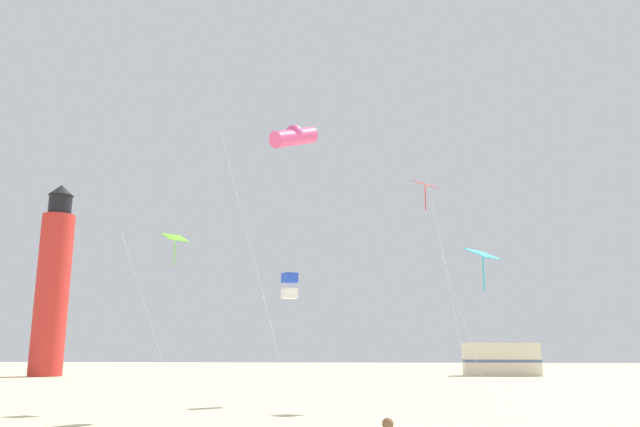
{
  "coord_description": "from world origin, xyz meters",
  "views": [
    {
      "loc": [
        1.31,
        -7.0,
        2.31
      ],
      "look_at": [
        -0.23,
        12.6,
        6.59
      ],
      "focal_mm": 34.91,
      "sensor_mm": 36.0,
      "label": 1
    }
  ],
  "objects_px": {
    "lighthouse_distant": "(53,284)",
    "rv_van_cream": "(501,359)",
    "kite_diamond_scarlet": "(427,193)",
    "kite_diamond_lime": "(174,243)",
    "kite_box_blue": "(289,286)",
    "kite_diamond_cyan": "(482,259)",
    "kite_tube_rainbow": "(294,136)"
  },
  "relations": [
    {
      "from": "kite_box_blue",
      "to": "rv_van_cream",
      "type": "relative_size",
      "value": 0.86
    },
    {
      "from": "kite_diamond_scarlet",
      "to": "kite_tube_rainbow",
      "type": "xyz_separation_m",
      "value": [
        -5.7,
        -3.19,
        1.73
      ]
    },
    {
      "from": "lighthouse_distant",
      "to": "rv_van_cream",
      "type": "xyz_separation_m",
      "value": [
        38.95,
        4.21,
        -6.45
      ]
    },
    {
      "from": "kite_diamond_cyan",
      "to": "kite_diamond_scarlet",
      "type": "relative_size",
      "value": 0.56
    },
    {
      "from": "kite_diamond_scarlet",
      "to": "kite_box_blue",
      "type": "xyz_separation_m",
      "value": [
        -6.24,
        0.03,
        -4.18
      ]
    },
    {
      "from": "kite_tube_rainbow",
      "to": "lighthouse_distant",
      "type": "distance_m",
      "value": 37.32
    },
    {
      "from": "lighthouse_distant",
      "to": "kite_diamond_scarlet",
      "type": "bearing_deg",
      "value": -39.25
    },
    {
      "from": "kite_diamond_scarlet",
      "to": "kite_diamond_lime",
      "type": "distance_m",
      "value": 11.42
    },
    {
      "from": "kite_box_blue",
      "to": "kite_diamond_lime",
      "type": "bearing_deg",
      "value": -150.37
    },
    {
      "from": "kite_diamond_scarlet",
      "to": "rv_van_cream",
      "type": "bearing_deg",
      "value": 73.3
    },
    {
      "from": "kite_box_blue",
      "to": "rv_van_cream",
      "type": "distance_m",
      "value": 32.74
    },
    {
      "from": "kite_diamond_scarlet",
      "to": "lighthouse_distant",
      "type": "distance_m",
      "value": 39.11
    },
    {
      "from": "kite_diamond_scarlet",
      "to": "rv_van_cream",
      "type": "height_order",
      "value": "kite_diamond_scarlet"
    },
    {
      "from": "kite_diamond_lime",
      "to": "kite_tube_rainbow",
      "type": "relative_size",
      "value": 0.61
    },
    {
      "from": "kite_diamond_cyan",
      "to": "rv_van_cream",
      "type": "xyz_separation_m",
      "value": [
        7.72,
        36.41,
        -3.74
      ]
    },
    {
      "from": "lighthouse_distant",
      "to": "kite_tube_rainbow",
      "type": "bearing_deg",
      "value": -48.66
    },
    {
      "from": "kite_diamond_lime",
      "to": "kite_box_blue",
      "type": "xyz_separation_m",
      "value": [
        4.57,
        2.6,
        -1.57
      ]
    },
    {
      "from": "lighthouse_distant",
      "to": "rv_van_cream",
      "type": "distance_m",
      "value": 39.7
    },
    {
      "from": "kite_box_blue",
      "to": "rv_van_cream",
      "type": "xyz_separation_m",
      "value": [
        14.92,
        28.91,
        -3.67
      ]
    },
    {
      "from": "kite_box_blue",
      "to": "rv_van_cream",
      "type": "height_order",
      "value": "kite_box_blue"
    },
    {
      "from": "kite_diamond_scarlet",
      "to": "lighthouse_distant",
      "type": "bearing_deg",
      "value": 140.75
    },
    {
      "from": "rv_van_cream",
      "to": "kite_diamond_scarlet",
      "type": "bearing_deg",
      "value": -104.18
    },
    {
      "from": "kite_diamond_cyan",
      "to": "kite_diamond_scarlet",
      "type": "xyz_separation_m",
      "value": [
        -0.96,
        7.47,
        4.12
      ]
    },
    {
      "from": "kite_diamond_lime",
      "to": "kite_box_blue",
      "type": "distance_m",
      "value": 5.49
    },
    {
      "from": "rv_van_cream",
      "to": "kite_tube_rainbow",
      "type": "bearing_deg",
      "value": -111.6
    },
    {
      "from": "kite_diamond_scarlet",
      "to": "lighthouse_distant",
      "type": "height_order",
      "value": "lighthouse_distant"
    },
    {
      "from": "kite_box_blue",
      "to": "kite_tube_rainbow",
      "type": "relative_size",
      "value": 0.48
    },
    {
      "from": "kite_diamond_cyan",
      "to": "kite_diamond_lime",
      "type": "distance_m",
      "value": 12.84
    },
    {
      "from": "lighthouse_distant",
      "to": "kite_diamond_lime",
      "type": "bearing_deg",
      "value": -54.52
    },
    {
      "from": "kite_diamond_cyan",
      "to": "lighthouse_distant",
      "type": "distance_m",
      "value": 44.94
    },
    {
      "from": "kite_tube_rainbow",
      "to": "rv_van_cream",
      "type": "relative_size",
      "value": 1.79
    },
    {
      "from": "kite_diamond_lime",
      "to": "kite_tube_rainbow",
      "type": "height_order",
      "value": "kite_tube_rainbow"
    }
  ]
}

